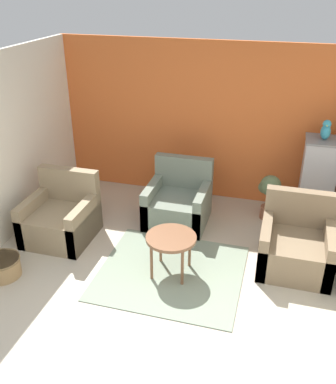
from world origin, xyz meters
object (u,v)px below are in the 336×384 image
object	(u,v)px
coffee_table	(171,241)
wicker_basket	(2,266)
armchair_left	(61,219)
armchair_middle	(178,204)
parrot	(326,130)
armchair_right	(296,246)
birdcage	(317,182)
potted_plant	(270,191)

from	to	relation	value
coffee_table	wicker_basket	xyz separation A→B (m)	(-1.95, -0.61, -0.34)
coffee_table	armchair_left	world-z (taller)	armchair_left
armchair_middle	parrot	world-z (taller)	parrot
armchair_right	birdcage	world-z (taller)	birdcage
coffee_table	armchair_left	xyz separation A→B (m)	(-1.67, 0.38, -0.18)
armchair_left	wicker_basket	world-z (taller)	armchair_left
armchair_left	armchair_right	xyz separation A→B (m)	(3.11, 0.18, 0.00)
armchair_right	armchair_middle	bearing A→B (deg)	158.12
armchair_middle	birdcage	size ratio (longest dim) A/B	0.71
armchair_left	birdcage	xyz separation A→B (m)	(3.34, 1.41, 0.35)
armchair_middle	potted_plant	distance (m)	1.35
armchair_left	wicker_basket	xyz separation A→B (m)	(-0.28, -0.99, -0.15)
armchair_right	parrot	distance (m)	1.68
armchair_right	birdcage	distance (m)	1.30
armchair_right	armchair_middle	size ratio (longest dim) A/B	1.00
parrot	wicker_basket	xyz separation A→B (m)	(-3.62, -2.40, -1.27)
armchair_left	parrot	distance (m)	3.79
armchair_left	armchair_right	world-z (taller)	same
coffee_table	birdcage	world-z (taller)	birdcage
coffee_table	birdcage	distance (m)	2.45
armchair_middle	coffee_table	bearing A→B (deg)	-79.39
armchair_left	armchair_middle	distance (m)	1.67
birdcage	potted_plant	xyz separation A→B (m)	(-0.63, -0.12, -0.19)
armchair_middle	potted_plant	xyz separation A→B (m)	(1.27, 0.44, 0.16)
potted_plant	armchair_left	bearing A→B (deg)	-154.44
armchair_right	potted_plant	xyz separation A→B (m)	(-0.41, 1.11, 0.16)
armchair_right	wicker_basket	xyz separation A→B (m)	(-3.40, -1.17, -0.15)
armchair_middle	parrot	bearing A→B (deg)	16.33
armchair_left	potted_plant	xyz separation A→B (m)	(2.71, 1.29, 0.16)
birdcage	parrot	bearing A→B (deg)	90.00
armchair_right	armchair_middle	world-z (taller)	same
coffee_table	armchair_middle	world-z (taller)	armchair_middle
coffee_table	birdcage	xyz separation A→B (m)	(1.67, 1.79, 0.17)
coffee_table	potted_plant	xyz separation A→B (m)	(1.04, 1.67, -0.02)
coffee_table	potted_plant	distance (m)	1.97
armchair_middle	wicker_basket	xyz separation A→B (m)	(-1.72, -1.84, -0.15)
coffee_table	armchair_left	size ratio (longest dim) A/B	0.67
potted_plant	wicker_basket	size ratio (longest dim) A/B	1.54
parrot	armchair_middle	bearing A→B (deg)	-163.67
armchair_middle	birdcage	distance (m)	2.01
birdcage	potted_plant	size ratio (longest dim) A/B	1.84
wicker_basket	birdcage	bearing A→B (deg)	33.48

